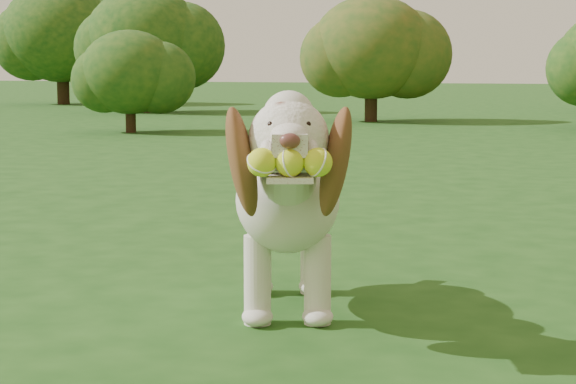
% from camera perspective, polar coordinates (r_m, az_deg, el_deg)
% --- Properties ---
extents(ground, '(80.00, 80.00, 0.00)m').
position_cam_1_polar(ground, '(3.43, 3.92, -5.22)').
color(ground, '#1A4513').
rests_on(ground, ground).
extents(dog, '(0.61, 1.03, 0.69)m').
position_cam_1_polar(dog, '(2.89, -0.06, -0.20)').
color(dog, silver).
rests_on(dog, ground).
extents(shrub_a, '(1.12, 1.12, 1.16)m').
position_cam_1_polar(shrub_a, '(11.14, -9.36, 7.01)').
color(shrub_a, '#382314').
rests_on(shrub_a, ground).
extents(shrub_b, '(1.65, 1.65, 1.71)m').
position_cam_1_polar(shrub_b, '(13.21, 4.98, 8.52)').
color(shrub_b, '#382314').
rests_on(shrub_b, ground).
extents(shrub_e, '(1.95, 1.95, 2.02)m').
position_cam_1_polar(shrub_e, '(15.96, -8.45, 8.94)').
color(shrub_e, '#382314').
rests_on(shrub_e, ground).
extents(shrub_g, '(2.33, 2.33, 2.41)m').
position_cam_1_polar(shrub_g, '(19.79, -13.27, 9.19)').
color(shrub_g, '#382314').
rests_on(shrub_g, ground).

